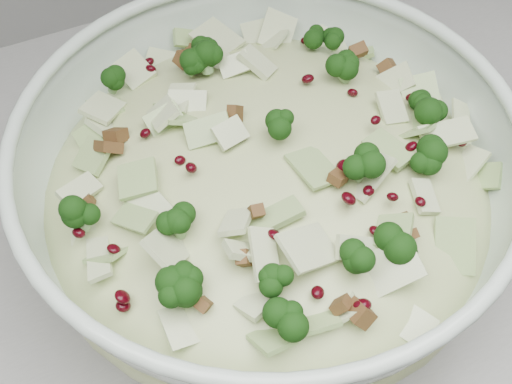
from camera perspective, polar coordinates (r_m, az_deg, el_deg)
counter at (r=1.15m, az=11.41°, el=-8.11°), size 3.60×0.60×0.90m
mixing_bowl at (r=0.57m, az=0.88°, el=-0.26°), size 0.45×0.45×0.15m
salad at (r=0.55m, az=0.91°, el=1.33°), size 0.46×0.46×0.15m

